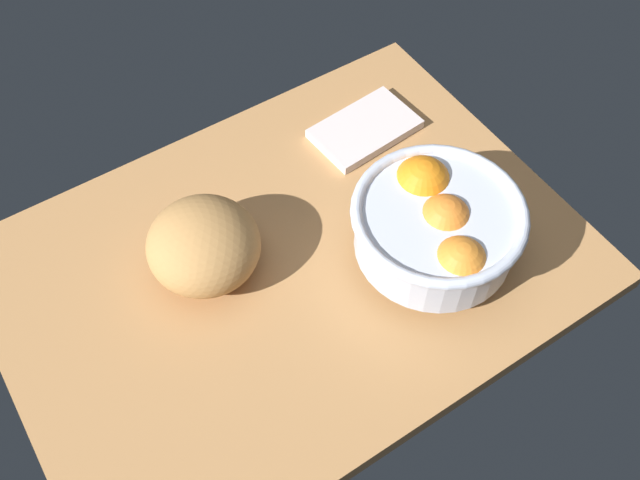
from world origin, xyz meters
The scene contains 4 objects.
ground_plane centered at (0.00, 0.00, -1.50)cm, with size 78.69×57.28×3.00cm, color #B7814C.
fruit_bowl centered at (-16.92, 9.78, 6.91)cm, with size 23.09×23.09×11.93cm.
bread_loaf centered at (10.00, -5.31, 5.19)cm, with size 15.37×15.13×10.38cm, color tan.
napkin_folded centered at (-22.55, -14.12, 0.76)cm, with size 15.99×9.96×1.53cm, color silver.
Camera 1 is at (26.35, 47.90, 83.65)cm, focal length 40.41 mm.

